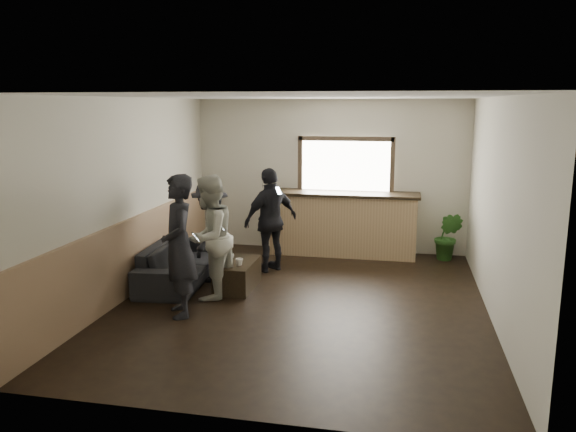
% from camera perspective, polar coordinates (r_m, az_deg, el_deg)
% --- Properties ---
extents(ground, '(5.00, 6.00, 0.01)m').
position_cam_1_polar(ground, '(7.88, 1.28, -8.79)').
color(ground, black).
extents(room_shell, '(5.01, 6.01, 2.80)m').
position_cam_1_polar(room_shell, '(7.66, -4.11, 1.98)').
color(room_shell, silver).
rests_on(room_shell, ground).
extents(bar_counter, '(2.70, 0.68, 2.13)m').
position_cam_1_polar(bar_counter, '(10.24, 5.63, -0.38)').
color(bar_counter, tan).
rests_on(bar_counter, ground).
extents(sofa, '(0.96, 2.16, 0.62)m').
position_cam_1_polar(sofa, '(8.89, -10.80, -4.55)').
color(sofa, black).
rests_on(sofa, ground).
extents(coffee_table, '(0.51, 0.92, 0.41)m').
position_cam_1_polar(coffee_table, '(8.44, -5.16, -5.98)').
color(coffee_table, black).
rests_on(coffee_table, ground).
extents(cup_a, '(0.11, 0.11, 0.09)m').
position_cam_1_polar(cup_a, '(8.53, -5.89, -4.07)').
color(cup_a, silver).
rests_on(cup_a, coffee_table).
extents(cup_b, '(0.13, 0.13, 0.10)m').
position_cam_1_polar(cup_b, '(8.19, -4.97, -4.67)').
color(cup_b, silver).
rests_on(cup_b, coffee_table).
extents(potted_plant, '(0.57, 0.52, 0.86)m').
position_cam_1_polar(potted_plant, '(10.22, 15.95, -2.00)').
color(potted_plant, '#2D6623').
rests_on(potted_plant, ground).
extents(person_a, '(0.72, 0.80, 1.85)m').
position_cam_1_polar(person_a, '(7.31, -11.04, -3.02)').
color(person_a, black).
rests_on(person_a, ground).
extents(person_b, '(0.81, 0.96, 1.75)m').
position_cam_1_polar(person_b, '(7.92, -8.00, -2.16)').
color(person_b, '#B6B7A5').
rests_on(person_b, ground).
extents(person_c, '(0.61, 1.02, 1.55)m').
position_cam_1_polar(person_c, '(8.72, -7.90, -1.61)').
color(person_c, black).
rests_on(person_c, ground).
extents(person_d, '(0.97, 1.02, 1.70)m').
position_cam_1_polar(person_d, '(9.14, -1.75, -0.40)').
color(person_d, black).
rests_on(person_d, ground).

